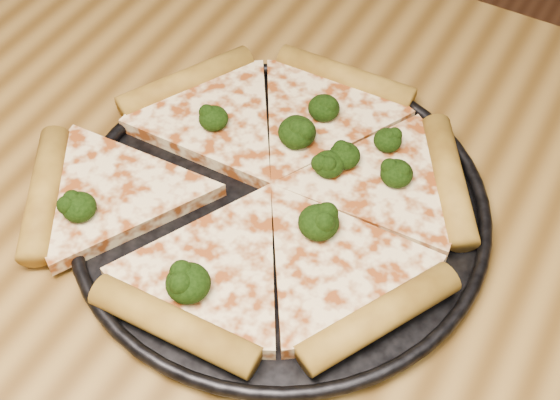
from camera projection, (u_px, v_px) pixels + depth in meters
The scene contains 3 objects.
pizza_pan at pixel (280, 207), 0.62m from camera, with size 0.33×0.33×0.02m.
pizza at pixel (263, 186), 0.62m from camera, with size 0.36×0.32×0.03m.
broccoli_florets at pixel (283, 173), 0.61m from camera, with size 0.22×0.23×0.02m.
Camera 1 is at (0.13, -0.23, 1.24)m, focal length 49.66 mm.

